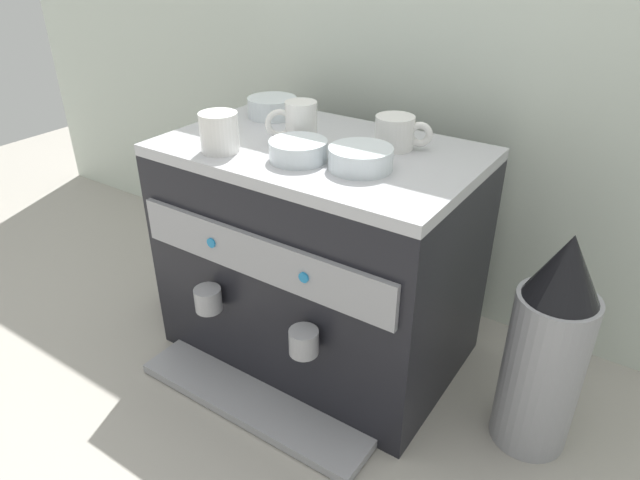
{
  "coord_description": "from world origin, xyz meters",
  "views": [
    {
      "loc": [
        0.61,
        -0.89,
        0.89
      ],
      "look_at": [
        0.0,
        0.0,
        0.28
      ],
      "focal_mm": 31.81,
      "sensor_mm": 36.0,
      "label": 1
    }
  ],
  "objects_px": {
    "ceramic_bowl_2": "(298,151)",
    "coffee_grinder": "(547,350)",
    "ceramic_cup_0": "(219,131)",
    "ceramic_bowl_0": "(361,159)",
    "ceramic_cup_1": "(300,122)",
    "milk_pitcher": "(173,277)",
    "ceramic_cup_2": "(397,132)",
    "espresso_machine": "(319,255)",
    "ceramic_bowl_1": "(272,107)"
  },
  "relations": [
    {
      "from": "ceramic_cup_0",
      "to": "ceramic_cup_2",
      "type": "xyz_separation_m",
      "value": [
        0.28,
        0.2,
        -0.01
      ]
    },
    {
      "from": "espresso_machine",
      "to": "ceramic_cup_1",
      "type": "relative_size",
      "value": 6.99
    },
    {
      "from": "ceramic_bowl_2",
      "to": "coffee_grinder",
      "type": "xyz_separation_m",
      "value": [
        0.49,
        0.08,
        -0.3
      ]
    },
    {
      "from": "ceramic_cup_1",
      "to": "espresso_machine",
      "type": "bearing_deg",
      "value": -4.14
    },
    {
      "from": "ceramic_cup_2",
      "to": "milk_pitcher",
      "type": "height_order",
      "value": "ceramic_cup_2"
    },
    {
      "from": "ceramic_cup_1",
      "to": "ceramic_bowl_1",
      "type": "height_order",
      "value": "ceramic_cup_1"
    },
    {
      "from": "ceramic_bowl_1",
      "to": "ceramic_bowl_2",
      "type": "bearing_deg",
      "value": -41.96
    },
    {
      "from": "ceramic_bowl_2",
      "to": "milk_pitcher",
      "type": "relative_size",
      "value": 0.88
    },
    {
      "from": "milk_pitcher",
      "to": "ceramic_bowl_0",
      "type": "bearing_deg",
      "value": 0.25
    },
    {
      "from": "ceramic_cup_0",
      "to": "milk_pitcher",
      "type": "bearing_deg",
      "value": 166.44
    },
    {
      "from": "ceramic_bowl_1",
      "to": "ceramic_bowl_2",
      "type": "relative_size",
      "value": 1.02
    },
    {
      "from": "ceramic_bowl_1",
      "to": "espresso_machine",
      "type": "bearing_deg",
      "value": -28.38
    },
    {
      "from": "milk_pitcher",
      "to": "ceramic_cup_0",
      "type": "bearing_deg",
      "value": -13.56
    },
    {
      "from": "ceramic_cup_0",
      "to": "ceramic_bowl_2",
      "type": "bearing_deg",
      "value": 15.34
    },
    {
      "from": "ceramic_cup_0",
      "to": "ceramic_cup_1",
      "type": "bearing_deg",
      "value": 51.99
    },
    {
      "from": "ceramic_cup_0",
      "to": "coffee_grinder",
      "type": "xyz_separation_m",
      "value": [
        0.65,
        0.12,
        -0.32
      ]
    },
    {
      "from": "espresso_machine",
      "to": "milk_pitcher",
      "type": "bearing_deg",
      "value": -172.7
    },
    {
      "from": "ceramic_cup_2",
      "to": "ceramic_bowl_0",
      "type": "bearing_deg",
      "value": -91.3
    },
    {
      "from": "ceramic_cup_0",
      "to": "espresso_machine",
      "type": "bearing_deg",
      "value": 39.9
    },
    {
      "from": "ceramic_cup_0",
      "to": "ceramic_bowl_0",
      "type": "relative_size",
      "value": 0.84
    },
    {
      "from": "ceramic_cup_1",
      "to": "milk_pitcher",
      "type": "bearing_deg",
      "value": -171.27
    },
    {
      "from": "ceramic_cup_1",
      "to": "milk_pitcher",
      "type": "relative_size",
      "value": 0.72
    },
    {
      "from": "ceramic_cup_2",
      "to": "ceramic_bowl_1",
      "type": "distance_m",
      "value": 0.34
    },
    {
      "from": "ceramic_bowl_1",
      "to": "coffee_grinder",
      "type": "relative_size",
      "value": 0.25
    },
    {
      "from": "ceramic_bowl_1",
      "to": "ceramic_cup_1",
      "type": "bearing_deg",
      "value": -34.47
    },
    {
      "from": "ceramic_bowl_0",
      "to": "espresso_machine",
      "type": "bearing_deg",
      "value": 157.36
    },
    {
      "from": "milk_pitcher",
      "to": "coffee_grinder",
      "type": "bearing_deg",
      "value": 3.33
    },
    {
      "from": "ceramic_cup_0",
      "to": "ceramic_bowl_1",
      "type": "xyz_separation_m",
      "value": [
        -0.06,
        0.23,
        -0.02
      ]
    },
    {
      "from": "ceramic_cup_0",
      "to": "ceramic_cup_2",
      "type": "bearing_deg",
      "value": 36.09
    },
    {
      "from": "ceramic_cup_2",
      "to": "ceramic_cup_0",
      "type": "bearing_deg",
      "value": -143.91
    },
    {
      "from": "espresso_machine",
      "to": "coffee_grinder",
      "type": "relative_size",
      "value": 1.41
    },
    {
      "from": "ceramic_cup_0",
      "to": "milk_pitcher",
      "type": "relative_size",
      "value": 0.78
    },
    {
      "from": "ceramic_bowl_1",
      "to": "coffee_grinder",
      "type": "distance_m",
      "value": 0.77
    },
    {
      "from": "ceramic_cup_1",
      "to": "ceramic_cup_2",
      "type": "distance_m",
      "value": 0.19
    },
    {
      "from": "coffee_grinder",
      "to": "ceramic_cup_1",
      "type": "bearing_deg",
      "value": 179.49
    },
    {
      "from": "espresso_machine",
      "to": "ceramic_cup_2",
      "type": "distance_m",
      "value": 0.32
    },
    {
      "from": "ceramic_bowl_2",
      "to": "milk_pitcher",
      "type": "distance_m",
      "value": 0.63
    },
    {
      "from": "ceramic_bowl_2",
      "to": "coffee_grinder",
      "type": "height_order",
      "value": "ceramic_bowl_2"
    },
    {
      "from": "ceramic_bowl_2",
      "to": "coffee_grinder",
      "type": "relative_size",
      "value": 0.24
    },
    {
      "from": "ceramic_bowl_2",
      "to": "coffee_grinder",
      "type": "distance_m",
      "value": 0.58
    },
    {
      "from": "ceramic_cup_1",
      "to": "ceramic_bowl_2",
      "type": "distance_m",
      "value": 0.1
    },
    {
      "from": "coffee_grinder",
      "to": "ceramic_bowl_1",
      "type": "bearing_deg",
      "value": 170.95
    },
    {
      "from": "ceramic_cup_0",
      "to": "ceramic_bowl_0",
      "type": "bearing_deg",
      "value": 14.47
    },
    {
      "from": "ceramic_cup_2",
      "to": "coffee_grinder",
      "type": "distance_m",
      "value": 0.49
    },
    {
      "from": "ceramic_cup_1",
      "to": "ceramic_bowl_0",
      "type": "bearing_deg",
      "value": -17.83
    },
    {
      "from": "ceramic_cup_0",
      "to": "ceramic_cup_1",
      "type": "height_order",
      "value": "ceramic_cup_1"
    },
    {
      "from": "ceramic_cup_2",
      "to": "ceramic_bowl_2",
      "type": "bearing_deg",
      "value": -127.23
    },
    {
      "from": "ceramic_bowl_0",
      "to": "ceramic_bowl_2",
      "type": "distance_m",
      "value": 0.12
    },
    {
      "from": "ceramic_bowl_1",
      "to": "milk_pitcher",
      "type": "xyz_separation_m",
      "value": [
        -0.23,
        -0.17,
        -0.46
      ]
    },
    {
      "from": "espresso_machine",
      "to": "ceramic_cup_0",
      "type": "bearing_deg",
      "value": -140.1
    }
  ]
}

